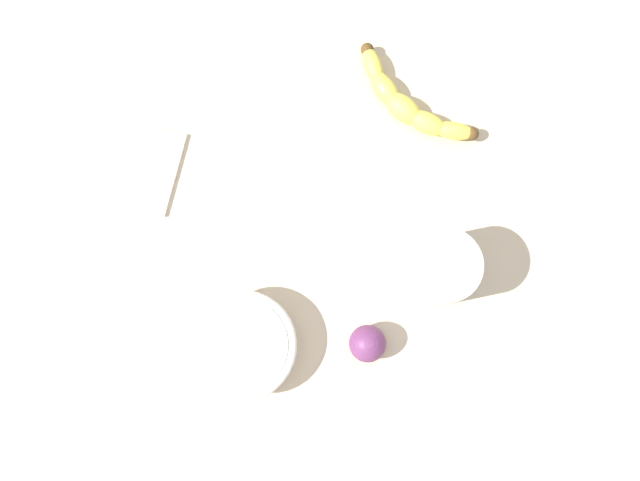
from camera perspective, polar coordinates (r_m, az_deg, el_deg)
name	(u,v)px	position (r cm, az deg, el deg)	size (l,w,h in cm)	color
wooden_tabletop	(313,216)	(88.89, -0.68, 2.26)	(120.00, 120.00, 3.00)	beige
banana	(408,104)	(90.97, 8.03, 12.25)	(16.01, 15.50, 3.39)	#F3E24B
smoothie_glass	(438,269)	(83.11, 10.68, -2.58)	(9.42, 9.42, 9.76)	silver
ceramic_bowl	(243,345)	(83.54, -7.03, -9.45)	(14.29, 14.29, 4.68)	white
plum_fruit	(368,344)	(83.49, 4.36, -9.35)	(4.95, 4.95, 4.95)	#6B3360
folded_napkin	(140,167)	(92.23, -16.12, 6.44)	(12.16, 10.64, 0.60)	white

